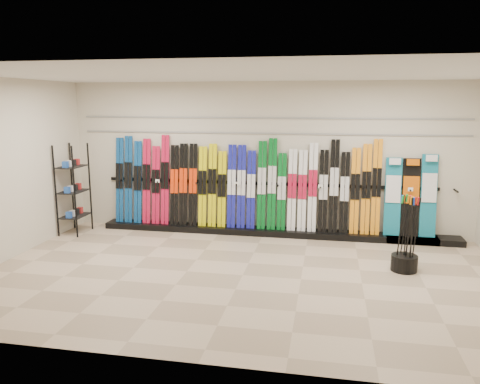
# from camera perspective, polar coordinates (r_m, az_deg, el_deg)

# --- Properties ---
(floor) EXTENTS (8.00, 8.00, 0.00)m
(floor) POSITION_cam_1_polar(r_m,az_deg,el_deg) (7.27, 0.32, -10.11)
(floor) COLOR gray
(floor) RESTS_ON ground
(back_wall) EXTENTS (8.00, 0.00, 8.00)m
(back_wall) POSITION_cam_1_polar(r_m,az_deg,el_deg) (9.32, 3.12, 4.10)
(back_wall) COLOR beige
(back_wall) RESTS_ON floor
(left_wall) EXTENTS (0.00, 5.00, 5.00)m
(left_wall) POSITION_cam_1_polar(r_m,az_deg,el_deg) (8.55, -27.10, 2.27)
(left_wall) COLOR beige
(left_wall) RESTS_ON floor
(ceiling) EXTENTS (8.00, 8.00, 0.00)m
(ceiling) POSITION_cam_1_polar(r_m,az_deg,el_deg) (6.79, 0.35, 14.22)
(ceiling) COLOR silver
(ceiling) RESTS_ON back_wall
(ski_rack_base) EXTENTS (8.00, 0.40, 0.12)m
(ski_rack_base) POSITION_cam_1_polar(r_m,az_deg,el_deg) (9.36, 4.22, -4.88)
(ski_rack_base) COLOR black
(ski_rack_base) RESTS_ON floor
(skis) EXTENTS (5.36, 0.23, 1.82)m
(skis) POSITION_cam_1_polar(r_m,az_deg,el_deg) (9.31, 0.12, 0.71)
(skis) COLOR navy
(skis) RESTS_ON ski_rack_base
(snowboards) EXTENTS (0.94, 0.24, 1.54)m
(snowboards) POSITION_cam_1_polar(r_m,az_deg,el_deg) (9.32, 20.09, -0.54)
(snowboards) COLOR #14728C
(snowboards) RESTS_ON ski_rack_base
(accessory_rack) EXTENTS (0.40, 0.60, 1.79)m
(accessory_rack) POSITION_cam_1_polar(r_m,az_deg,el_deg) (9.89, -19.66, 0.33)
(accessory_rack) COLOR black
(accessory_rack) RESTS_ON floor
(pole_bin) EXTENTS (0.41, 0.41, 0.25)m
(pole_bin) POSITION_cam_1_polar(r_m,az_deg,el_deg) (7.85, 19.37, -8.16)
(pole_bin) COLOR black
(pole_bin) RESTS_ON floor
(ski_poles) EXTENTS (0.30, 0.31, 1.18)m
(ski_poles) POSITION_cam_1_polar(r_m,az_deg,el_deg) (7.71, 19.76, -4.77)
(ski_poles) COLOR black
(ski_poles) RESTS_ON pole_bin
(slatwall_rail_0) EXTENTS (7.60, 0.02, 0.03)m
(slatwall_rail_0) POSITION_cam_1_polar(r_m,az_deg,el_deg) (9.25, 3.14, 7.16)
(slatwall_rail_0) COLOR gray
(slatwall_rail_0) RESTS_ON back_wall
(slatwall_rail_1) EXTENTS (7.60, 0.02, 0.03)m
(slatwall_rail_1) POSITION_cam_1_polar(r_m,az_deg,el_deg) (9.24, 3.16, 9.02)
(slatwall_rail_1) COLOR gray
(slatwall_rail_1) RESTS_ON back_wall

